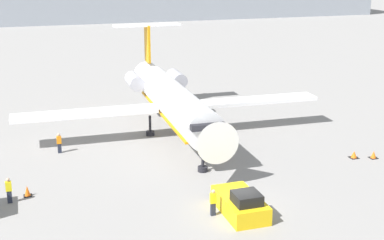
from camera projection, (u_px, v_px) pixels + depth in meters
name	position (u px, v px, depth m)	size (l,w,h in m)	color
ground_plane	(238.00, 213.00, 35.13)	(600.00, 600.00, 0.00)	gray
airplane_main	(173.00, 100.00, 49.57)	(29.08, 25.13, 9.27)	white
pushback_tug	(240.00, 203.00, 34.89)	(2.39, 4.75, 1.85)	yellow
worker_near_tug	(213.00, 202.00, 34.50)	(0.40, 0.25, 1.82)	#232838
worker_by_wing	(59.00, 143.00, 45.81)	(0.40, 0.25, 1.76)	#232838
worker_on_apron	(9.00, 190.00, 36.31)	(0.40, 0.26, 1.83)	#232838
traffic_cone_left	(27.00, 191.00, 37.53)	(0.57, 0.57, 0.78)	black
traffic_cone_right	(354.00, 155.00, 44.81)	(0.71, 0.71, 0.60)	black
traffic_cone_mid	(374.00, 155.00, 44.75)	(0.65, 0.65, 0.63)	black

